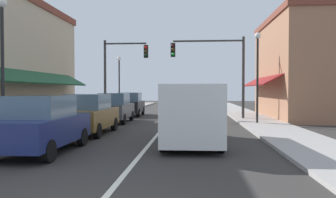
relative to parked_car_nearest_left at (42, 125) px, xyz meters
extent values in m
plane|color=#33302D|center=(3.07, 12.05, -0.88)|extent=(80.00, 80.00, 0.00)
cube|color=gray|center=(-2.43, 12.05, -0.82)|extent=(2.60, 56.00, 0.12)
cube|color=#A39E99|center=(8.57, 12.05, -0.82)|extent=(2.60, 56.00, 0.12)
cube|color=silver|center=(3.07, 12.05, -0.88)|extent=(0.14, 52.00, 0.01)
cube|color=slate|center=(-3.79, 6.05, 0.52)|extent=(0.08, 10.64, 1.80)
cube|color=#194C2D|center=(-3.18, 6.05, 1.72)|extent=(1.27, 11.76, 0.73)
cube|color=slate|center=(-3.79, 9.13, 3.78)|extent=(0.08, 1.10, 1.30)
cube|color=#9E6B4C|center=(12.76, 14.05, 2.42)|extent=(5.77, 10.00, 6.61)
cube|color=brown|center=(12.76, 14.05, 5.93)|extent=(5.97, 10.20, 0.40)
cube|color=slate|center=(9.93, 14.05, 0.52)|extent=(0.08, 7.60, 1.80)
cube|color=maroon|center=(9.32, 14.05, 1.72)|extent=(1.27, 8.40, 0.73)
cube|color=slate|center=(9.93, 11.85, 3.88)|extent=(0.08, 1.10, 1.30)
cube|color=slate|center=(9.93, 16.25, 3.88)|extent=(0.08, 1.10, 1.30)
cube|color=navy|center=(0.00, 0.03, -0.17)|extent=(1.72, 4.10, 0.80)
cube|color=slate|center=(0.00, -0.07, 0.56)|extent=(1.52, 2.00, 0.66)
cylinder|color=black|center=(-0.79, 1.38, -0.57)|extent=(0.20, 0.62, 0.62)
cylinder|color=black|center=(0.79, 1.38, -0.57)|extent=(0.20, 0.62, 0.62)
cylinder|color=black|center=(0.79, -1.33, -0.57)|extent=(0.20, 0.62, 0.62)
cube|color=brown|center=(0.04, 4.48, -0.17)|extent=(1.76, 4.12, 0.80)
cube|color=slate|center=(0.04, 4.38, 0.56)|extent=(1.54, 2.02, 0.66)
cylinder|color=black|center=(-0.74, 5.84, -0.57)|extent=(0.21, 0.62, 0.62)
cylinder|color=black|center=(0.84, 5.83, -0.57)|extent=(0.21, 0.62, 0.62)
cylinder|color=black|center=(-0.77, 3.14, -0.57)|extent=(0.21, 0.62, 0.62)
cylinder|color=black|center=(0.81, 3.12, -0.57)|extent=(0.21, 0.62, 0.62)
cube|color=#4C5156|center=(-0.11, 9.91, -0.17)|extent=(1.79, 4.13, 0.80)
cube|color=slate|center=(-0.11, 9.81, 0.56)|extent=(1.56, 2.03, 0.66)
cylinder|color=black|center=(-0.93, 11.25, -0.57)|extent=(0.21, 0.62, 0.62)
cylinder|color=black|center=(0.65, 11.27, -0.57)|extent=(0.21, 0.62, 0.62)
cylinder|color=black|center=(-0.88, 8.54, -0.57)|extent=(0.21, 0.62, 0.62)
cylinder|color=black|center=(0.70, 8.57, -0.57)|extent=(0.21, 0.62, 0.62)
cube|color=black|center=(-0.16, 15.08, -0.17)|extent=(1.83, 4.15, 0.80)
cube|color=slate|center=(-0.16, 14.98, 0.56)|extent=(1.57, 2.04, 0.66)
cylinder|color=black|center=(-0.99, 16.41, -0.57)|extent=(0.22, 0.63, 0.62)
cylinder|color=black|center=(0.59, 16.46, -0.57)|extent=(0.22, 0.63, 0.62)
cylinder|color=black|center=(-0.91, 13.71, -0.57)|extent=(0.22, 0.63, 0.62)
cylinder|color=black|center=(0.67, 13.75, -0.57)|extent=(0.22, 0.63, 0.62)
cube|color=silver|center=(4.57, 2.07, 0.29)|extent=(2.04, 5.03, 1.90)
cube|color=slate|center=(4.53, 4.47, 0.72)|extent=(1.73, 0.30, 0.84)
cube|color=black|center=(4.53, 4.65, -0.40)|extent=(1.87, 0.23, 0.24)
cylinder|color=black|center=(3.67, 3.60, -0.52)|extent=(0.25, 0.72, 0.72)
cylinder|color=black|center=(5.43, 3.63, -0.52)|extent=(0.25, 0.72, 0.72)
cylinder|color=black|center=(3.72, 0.50, -0.52)|extent=(0.25, 0.72, 0.72)
cylinder|color=black|center=(5.48, 0.53, -0.52)|extent=(0.25, 0.72, 0.72)
cylinder|color=#333333|center=(7.87, 12.24, 1.84)|extent=(0.18, 0.18, 5.44)
cylinder|color=#333333|center=(5.57, 12.24, 4.31)|extent=(4.59, 0.12, 0.12)
cube|color=black|center=(3.28, 12.06, 3.71)|extent=(0.30, 0.24, 0.90)
sphere|color=#420F0F|center=(3.28, 11.93, 3.99)|extent=(0.20, 0.20, 0.20)
sphere|color=#3D2D0C|center=(3.28, 11.93, 3.71)|extent=(0.20, 0.20, 0.20)
sphere|color=green|center=(3.28, 11.93, 3.43)|extent=(0.20, 0.20, 0.20)
cylinder|color=#333333|center=(-1.73, 13.72, 1.89)|extent=(0.18, 0.18, 5.53)
cylinder|color=#333333|center=(-0.23, 13.72, 4.41)|extent=(3.00, 0.12, 0.12)
cube|color=black|center=(1.27, 13.54, 3.81)|extent=(0.30, 0.24, 0.90)
sphere|color=red|center=(1.27, 13.41, 4.09)|extent=(0.20, 0.20, 0.20)
sphere|color=#3D2D0C|center=(1.27, 13.41, 3.81)|extent=(0.20, 0.20, 0.20)
sphere|color=#0C3316|center=(1.27, 13.41, 3.53)|extent=(0.20, 0.20, 0.20)
cylinder|color=black|center=(-1.98, 1.22, 1.52)|extent=(0.12, 0.12, 4.80)
sphere|color=white|center=(-1.98, 1.22, 4.10)|extent=(0.36, 0.36, 0.36)
cylinder|color=black|center=(8.20, 9.10, 1.52)|extent=(0.12, 0.12, 4.79)
sphere|color=white|center=(8.20, 9.10, 4.10)|extent=(0.36, 0.36, 0.36)
cylinder|color=black|center=(-1.88, 18.93, 1.40)|extent=(0.12, 0.12, 4.56)
sphere|color=white|center=(-1.88, 18.93, 3.86)|extent=(0.36, 0.36, 0.36)
camera|label=1|loc=(4.66, -9.92, 1.05)|focal=35.74mm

